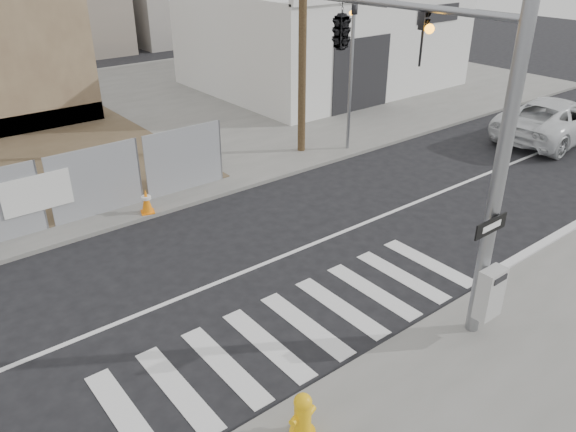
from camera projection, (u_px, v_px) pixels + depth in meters
ground at (239, 274)px, 13.49m from camera, size 100.00×100.00×0.00m
sidewalk_far at (50, 129)px, 23.27m from camera, size 50.00×20.00×0.12m
signal_pole at (389, 75)px, 11.29m from camera, size 0.96×5.87×7.00m
far_signal_pole at (352, 57)px, 19.58m from camera, size 0.16×0.20×5.60m
concrete_wall_right at (20, 49)px, 21.55m from camera, size 5.50×1.30×8.00m
auto_shop at (321, 37)px, 29.19m from camera, size 12.00×10.20×5.95m
utility_pole_right at (303, 5)px, 18.60m from camera, size 1.60×0.28×10.00m
fire_hydrant at (303, 415)px, 8.87m from camera, size 0.55×0.55×0.81m
suv at (556, 119)px, 22.03m from camera, size 5.97×2.91×1.64m
traffic_cone_d at (146, 201)px, 16.05m from camera, size 0.47×0.47×0.73m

